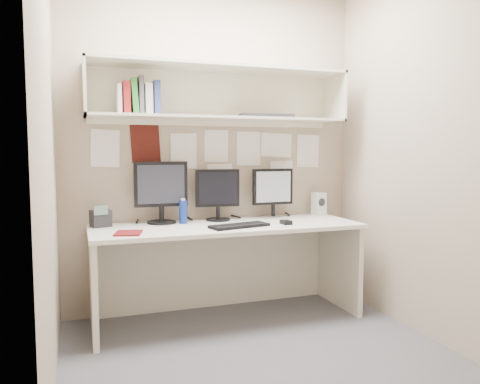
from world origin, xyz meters
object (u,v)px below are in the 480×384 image
object	(u,v)px
monitor_left	(161,190)
speaker	(319,204)
keyboard	(239,226)
monitor_center	(218,192)
maroon_notebook	(128,233)
monitor_right	(273,191)
desk_phone	(101,218)
desk	(227,272)

from	to	relation	value
monitor_left	speaker	bearing A→B (deg)	1.81
keyboard	monitor_center	bearing A→B (deg)	84.88
monitor_left	maroon_notebook	xyz separation A→B (m)	(-0.29, -0.39, -0.25)
monitor_right	keyboard	bearing A→B (deg)	-139.06
monitor_right	desk_phone	bearing A→B (deg)	-179.63
desk	maroon_notebook	distance (m)	0.85
monitor_center	monitor_right	size ratio (longest dim) A/B	1.00
keyboard	desk_phone	world-z (taller)	desk_phone
desk	maroon_notebook	world-z (taller)	maroon_notebook
speaker	maroon_notebook	xyz separation A→B (m)	(-1.65, -0.41, -0.09)
desk_phone	keyboard	bearing A→B (deg)	-36.86
speaker	monitor_left	bearing A→B (deg)	169.68
monitor_right	keyboard	world-z (taller)	monitor_right
keyboard	maroon_notebook	size ratio (longest dim) A/B	2.11
keyboard	monitor_right	bearing A→B (deg)	28.79
desk	keyboard	distance (m)	0.41
desk	monitor_left	xyz separation A→B (m)	(-0.46, 0.22, 0.62)
monitor_left	keyboard	size ratio (longest dim) A/B	1.07
monitor_center	speaker	distance (m)	0.92
desk	desk_phone	xyz separation A→B (m)	(-0.90, 0.19, 0.43)
maroon_notebook	monitor_center	bearing A→B (deg)	41.84
monitor_left	speaker	size ratio (longest dim) A/B	2.43
desk	maroon_notebook	xyz separation A→B (m)	(-0.74, -0.17, 0.37)
desk	speaker	xyz separation A→B (m)	(0.90, 0.23, 0.46)
desk	maroon_notebook	size ratio (longest dim) A/B	9.63
monitor_center	monitor_right	distance (m)	0.47
speaker	desk	bearing A→B (deg)	-176.46
maroon_notebook	desk_phone	xyz separation A→B (m)	(-0.16, 0.36, 0.06)
desk	monitor_right	world-z (taller)	monitor_right
desk	monitor_center	distance (m)	0.63
monitor_left	desk	bearing A→B (deg)	-24.45
monitor_right	desk_phone	world-z (taller)	monitor_right
keyboard	desk_phone	bearing A→B (deg)	146.81
keyboard	desk	bearing A→B (deg)	92.80
maroon_notebook	desk_phone	size ratio (longest dim) A/B	1.28
monitor_left	keyboard	world-z (taller)	monitor_left
monitor_left	keyboard	distance (m)	0.67
monitor_left	speaker	xyz separation A→B (m)	(1.36, 0.01, -0.16)
monitor_right	desk_phone	xyz separation A→B (m)	(-1.37, -0.03, -0.16)
monitor_left	monitor_right	world-z (taller)	monitor_left
maroon_notebook	keyboard	bearing A→B (deg)	14.85
monitor_center	speaker	size ratio (longest dim) A/B	2.10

